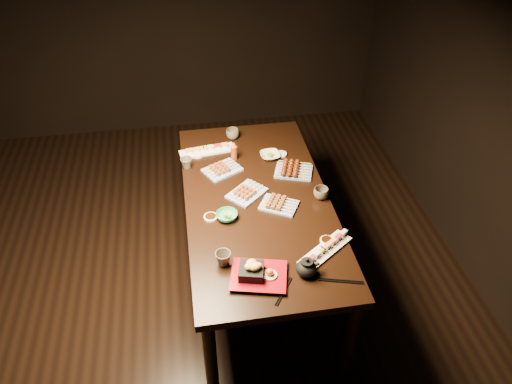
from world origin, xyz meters
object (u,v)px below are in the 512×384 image
sushi_platter_far (207,149)px  teacup_mid_right (321,193)px  sushi_platter_near (325,248)px  edamame_bowl_cream (270,156)px  teacup_far_left (187,163)px  yakitori_plate_left (222,167)px  teacup_near_left (223,259)px  yakitori_plate_right (279,203)px  condiment_bottle (234,151)px  teacup_far_right (233,134)px  edamame_bowl_green (227,216)px  tempura_tray (259,271)px  yakitori_plate_center (247,190)px  dining_table (257,242)px  teapot (306,267)px

sushi_platter_far → teacup_mid_right: bearing=128.2°
sushi_platter_near → edamame_bowl_cream: bearing=61.9°
sushi_platter_near → teacup_far_left: size_ratio=4.53×
yakitori_plate_left → teacup_far_left: (-0.23, 0.08, 0.01)m
teacup_near_left → teacup_mid_right: teacup_near_left is taller
sushi_platter_near → yakitori_plate_left: (-0.48, 0.85, 0.01)m
yakitori_plate_left → yakitori_plate_right: bearing=-82.3°
teacup_mid_right → condiment_bottle: (-0.48, 0.51, 0.03)m
sushi_platter_far → teacup_near_left: bearing=81.8°
sushi_platter_near → teacup_far_right: 1.30m
yakitori_plate_right → teacup_far_right: (-0.18, 0.82, 0.01)m
edamame_bowl_green → teacup_far_left: size_ratio=1.62×
teacup_near_left → teacup_far_right: size_ratio=0.92×
yakitori_plate_left → tempura_tray: size_ratio=0.82×
yakitori_plate_center → yakitori_plate_right: size_ratio=1.07×
yakitori_plate_left → teacup_mid_right: teacup_mid_right is taller
teacup_near_left → dining_table: bearing=62.3°
condiment_bottle → dining_table: bearing=-79.5°
yakitori_plate_right → teacup_far_right: 0.84m
sushi_platter_far → teacup_far_right: teacup_far_right is taller
teacup_near_left → tempura_tray: bearing=-37.1°
teacup_near_left → teacup_mid_right: size_ratio=0.93×
edamame_bowl_green → sushi_platter_far: bearing=94.4°
dining_table → edamame_bowl_green: bearing=-150.9°
sushi_platter_near → condiment_bottle: (-0.38, 0.97, 0.05)m
yakitori_plate_right → teacup_mid_right: (0.28, 0.04, 0.01)m
yakitori_plate_center → teacup_mid_right: (0.45, -0.11, 0.01)m
teapot → condiment_bottle: bearing=94.1°
yakitori_plate_center → teacup_far_right: (-0.01, 0.67, 0.01)m
yakitori_plate_center → teacup_mid_right: 0.47m
tempura_tray → edamame_bowl_green: bearing=116.2°
yakitori_plate_left → tempura_tray: bearing=-113.0°
edamame_bowl_cream → teacup_far_right: teacup_far_right is taller
sushi_platter_near → teacup_mid_right: bearing=41.9°
sushi_platter_near → tempura_tray: size_ratio=1.25×
sushi_platter_near → teapot: 0.21m
edamame_bowl_cream → tempura_tray: (-0.26, -1.09, 0.04)m
sushi_platter_far → teacup_far_right: size_ratio=4.09×
sushi_platter_far → teacup_far_left: teacup_far_left is taller
teacup_mid_right → yakitori_plate_left: bearing=146.3°
edamame_bowl_cream → condiment_bottle: 0.26m
yakitori_plate_left → edamame_bowl_green: 0.49m
edamame_bowl_green → yakitori_plate_left: bearing=87.1°
edamame_bowl_green → edamame_bowl_cream: size_ratio=0.95×
edamame_bowl_green → yakitori_plate_center: bearing=54.4°
teacup_mid_right → teapot: teapot is taller
teacup_far_left → condiment_bottle: bearing=8.3°
edamame_bowl_green → condiment_bottle: condiment_bottle is taller
condiment_bottle → sushi_platter_near: bearing=-68.5°
edamame_bowl_green → teapot: (0.36, -0.51, 0.04)m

